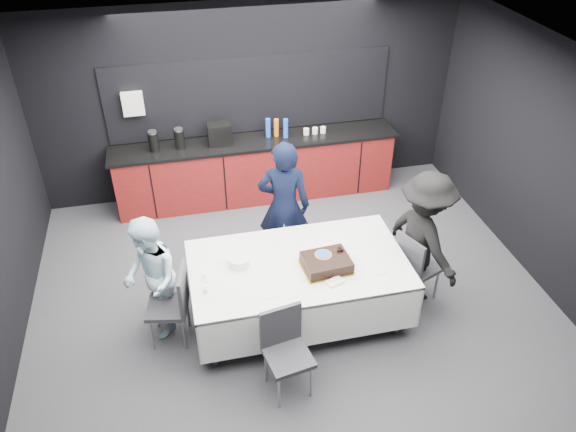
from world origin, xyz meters
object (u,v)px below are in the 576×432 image
object	(u,v)px
champagne_flute	(204,280)
chair_left	(174,301)
cake_assembly	(326,263)
person_center	(284,206)
chair_right	(414,264)
party_table	(298,273)
plate_stack	(239,261)
person_left	(151,279)
person_right	(423,239)
chair_near	(285,345)

from	to	relation	value
champagne_flute	chair_left	xyz separation A→B (m)	(-0.32, 0.21, -0.40)
champagne_flute	chair_left	bearing A→B (deg)	146.97
cake_assembly	person_center	world-z (taller)	person_center
cake_assembly	chair_right	distance (m)	1.13
party_table	chair_left	size ratio (longest dim) A/B	2.51
plate_stack	person_left	size ratio (longest dim) A/B	0.16
person_right	chair_left	bearing A→B (deg)	76.49
chair_near	person_left	distance (m)	1.60
person_left	person_right	bearing A→B (deg)	75.77
champagne_flute	chair_right	xyz separation A→B (m)	(2.37, 0.22, -0.40)
chair_left	chair_right	bearing A→B (deg)	0.18
person_right	party_table	bearing A→B (deg)	76.82
chair_left	person_right	xyz separation A→B (m)	(2.78, 0.07, 0.29)
person_center	party_table	bearing A→B (deg)	101.68
person_center	plate_stack	bearing A→B (deg)	66.78
chair_right	party_table	bearing A→B (deg)	179.26
chair_left	person_right	world-z (taller)	person_right
champagne_flute	person_center	xyz separation A→B (m)	(1.08, 1.21, -0.08)
plate_stack	person_center	xyz separation A→B (m)	(0.68, 0.86, 0.03)
party_table	cake_assembly	bearing A→B (deg)	-26.85
party_table	chair_right	xyz separation A→B (m)	(1.35, -0.02, -0.11)
cake_assembly	chair_near	world-z (taller)	cake_assembly
chair_left	chair_near	bearing A→B (deg)	-40.43
chair_right	person_left	distance (m)	2.91
party_table	chair_right	world-z (taller)	chair_right
plate_stack	chair_right	distance (m)	2.00
cake_assembly	plate_stack	bearing A→B (deg)	164.29
plate_stack	chair_left	world-z (taller)	chair_left
chair_left	cake_assembly	bearing A→B (deg)	-3.92
party_table	person_left	world-z (taller)	person_left
champagne_flute	chair_right	size ratio (longest dim) A/B	0.24
cake_assembly	chair_right	world-z (taller)	cake_assembly
person_left	chair_right	bearing A→B (deg)	74.47
cake_assembly	champagne_flute	distance (m)	1.29
cake_assembly	chair_left	xyz separation A→B (m)	(-1.61, 0.11, -0.31)
party_table	plate_stack	distance (m)	0.66
cake_assembly	chair_near	distance (m)	1.01
chair_near	person_center	size ratio (longest dim) A/B	0.54
chair_left	chair_near	size ratio (longest dim) A/B	1.00
person_right	person_left	bearing A→B (deg)	72.70
chair_right	person_right	distance (m)	0.31
champagne_flute	chair_near	size ratio (longest dim) A/B	0.24
champagne_flute	chair_left	distance (m)	0.56
chair_right	chair_near	xyz separation A→B (m)	(-1.69, -0.86, 0.00)
plate_stack	champagne_flute	size ratio (longest dim) A/B	1.03
party_table	chair_near	size ratio (longest dim) A/B	2.51
chair_right	chair_near	bearing A→B (deg)	-153.10
chair_right	cake_assembly	bearing A→B (deg)	-173.73
champagne_flute	plate_stack	bearing A→B (deg)	41.44
cake_assembly	person_center	distance (m)	1.13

